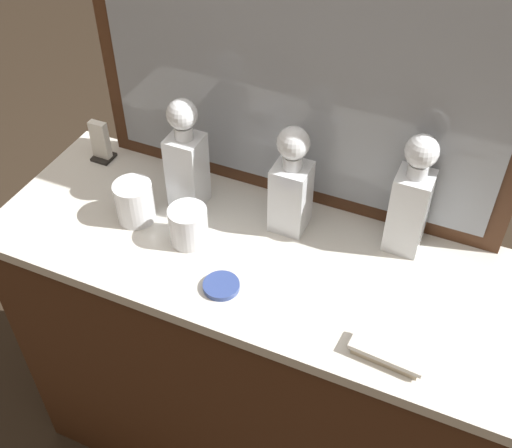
{
  "coord_description": "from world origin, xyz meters",
  "views": [
    {
      "loc": [
        0.39,
        -0.89,
        1.84
      ],
      "look_at": [
        0.0,
        0.0,
        0.93
      ],
      "focal_mm": 44.28,
      "sensor_mm": 36.0,
      "label": 1
    }
  ],
  "objects": [
    {
      "name": "crystal_tumbler_front",
      "position": [
        -0.3,
        -0.01,
        0.9
      ],
      "size": [
        0.09,
        0.09,
        0.1
      ],
      "color": "white",
      "rests_on": "dresser"
    },
    {
      "name": "crystal_tumbler_left",
      "position": [
        -0.15,
        -0.03,
        0.89
      ],
      "size": [
        0.09,
        0.09,
        0.09
      ],
      "color": "white",
      "rests_on": "dresser"
    },
    {
      "name": "dresser",
      "position": [
        0.0,
        0.0,
        0.43
      ],
      "size": [
        1.22,
        0.46,
        0.85
      ],
      "color": "#472816",
      "rests_on": "ground_plane"
    },
    {
      "name": "crystal_decanter_rear",
      "position": [
        0.29,
        0.15,
        0.97
      ],
      "size": [
        0.08,
        0.08,
        0.29
      ],
      "color": "white",
      "rests_on": "dresser"
    },
    {
      "name": "silver_brush_rear",
      "position": [
        0.34,
        -0.16,
        0.87
      ],
      "size": [
        0.15,
        0.06,
        0.02
      ],
      "color": "#B7A88C",
      "rests_on": "dresser"
    },
    {
      "name": "dresser_mirror",
      "position": [
        0.0,
        0.21,
        1.22
      ],
      "size": [
        0.98,
        0.03,
        0.74
      ],
      "color": "#472816",
      "rests_on": "dresser"
    },
    {
      "name": "crystal_decanter_left",
      "position": [
        0.04,
        0.11,
        0.96
      ],
      "size": [
        0.08,
        0.08,
        0.26
      ],
      "color": "white",
      "rests_on": "dresser"
    },
    {
      "name": "napkin_holder",
      "position": [
        -0.5,
        0.15,
        0.9
      ],
      "size": [
        0.05,
        0.05,
        0.11
      ],
      "color": "black",
      "rests_on": "dresser"
    },
    {
      "name": "porcelain_dish",
      "position": [
        -0.02,
        -0.13,
        0.86
      ],
      "size": [
        0.08,
        0.08,
        0.01
      ],
      "color": "#33478C",
      "rests_on": "dresser"
    },
    {
      "name": "crystal_decanter_far_left",
      "position": [
        -0.21,
        0.09,
        0.97
      ],
      "size": [
        0.08,
        0.08,
        0.28
      ],
      "color": "white",
      "rests_on": "dresser"
    },
    {
      "name": "ground_plane",
      "position": [
        0.0,
        0.0,
        0.0
      ],
      "size": [
        6.0,
        6.0,
        0.0
      ],
      "primitive_type": "plane",
      "color": "#2D2319"
    }
  ]
}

